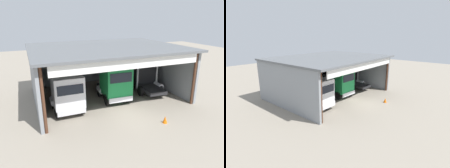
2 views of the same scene
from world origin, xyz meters
TOP-DOWN VIEW (x-y plane):
  - ground_plane at (0.00, 0.00)m, footprint 80.00×80.00m
  - workshop_shed at (0.00, 6.18)m, footprint 14.16×11.21m
  - truck_white_center_left_bay at (-4.43, 2.87)m, footprint 2.54×4.29m
  - truck_green_center_right_bay at (0.26, 3.66)m, footprint 2.62×4.83m
  - truck_black_left_bay at (4.45, 5.28)m, footprint 2.77×5.01m
  - oil_drum at (2.63, 9.84)m, footprint 0.58×0.58m
  - tool_cart at (-2.01, 9.17)m, footprint 0.90×0.60m
  - traffic_cone at (2.01, -1.94)m, footprint 0.36×0.36m

SIDE VIEW (x-z plane):
  - ground_plane at x=0.00m, z-range 0.00..0.00m
  - traffic_cone at x=2.01m, z-range 0.00..0.56m
  - oil_drum at x=2.63m, z-range 0.00..0.88m
  - tool_cart at x=-2.01m, z-range 0.00..1.00m
  - truck_black_left_bay at x=4.45m, z-range -0.15..3.51m
  - truck_white_center_left_bay at x=-4.43m, z-range 0.11..3.42m
  - truck_green_center_right_bay at x=0.26m, z-range 0.11..3.75m
  - workshop_shed at x=0.00m, z-range 1.02..6.09m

